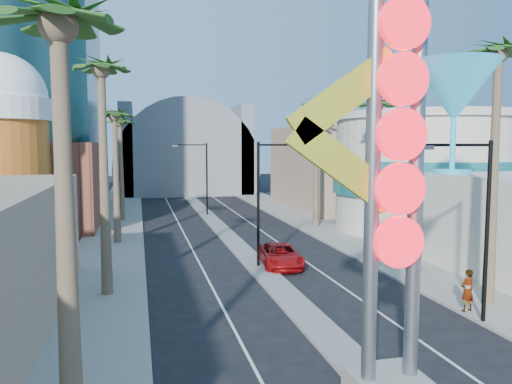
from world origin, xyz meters
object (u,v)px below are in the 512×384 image
object	(u,v)px
pedestrian_a	(467,290)
pedestrian_b	(393,247)
neon_sign	(421,162)
red_pickup	(280,255)

from	to	relation	value
pedestrian_a	pedestrian_b	bearing A→B (deg)	-109.27
neon_sign	pedestrian_b	bearing A→B (deg)	63.24
red_pickup	pedestrian_a	bearing A→B (deg)	-56.24
red_pickup	pedestrian_a	distance (m)	12.26
neon_sign	red_pickup	size ratio (longest dim) A/B	2.42
neon_sign	pedestrian_a	size ratio (longest dim) A/B	6.36
neon_sign	pedestrian_a	bearing A→B (deg)	44.18
red_pickup	neon_sign	bearing A→B (deg)	-86.97
red_pickup	pedestrian_b	size ratio (longest dim) A/B	2.91
red_pickup	pedestrian_a	world-z (taller)	pedestrian_a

